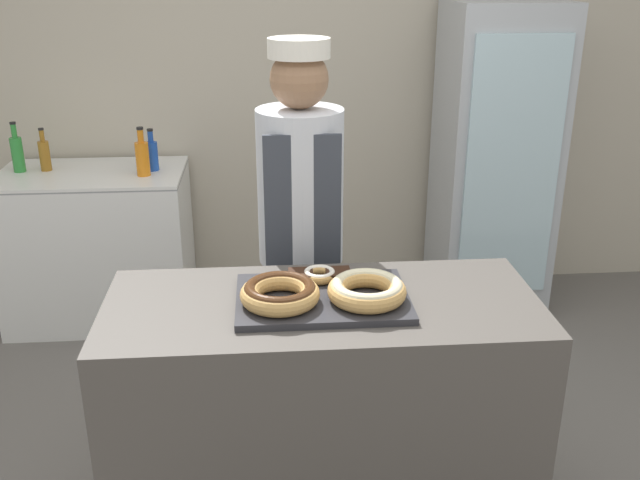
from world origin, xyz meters
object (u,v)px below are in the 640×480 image
(serving_tray, at_px, (322,298))
(brownie_back_left, at_px, (301,276))
(chest_freezer, at_px, (99,245))
(bottle_blue, at_px, (152,154))
(donut_mini_center, at_px, (319,274))
(baker_person, at_px, (301,239))
(bottle_orange, at_px, (142,157))
(beverage_fridge, at_px, (494,162))
(bottle_green, at_px, (17,153))
(donut_chocolate_glaze, at_px, (280,292))
(brownie_back_right, at_px, (338,275))
(donut_light_glaze, at_px, (367,289))
(bottle_amber, at_px, (45,154))

(serving_tray, distance_m, brownie_back_left, 0.14)
(chest_freezer, distance_m, bottle_blue, 0.63)
(donut_mini_center, height_order, brownie_back_left, donut_mini_center)
(baker_person, bearing_deg, bottle_orange, 125.93)
(beverage_fridge, height_order, bottle_green, beverage_fridge)
(serving_tray, relative_size, bottle_orange, 2.14)
(donut_chocolate_glaze, bearing_deg, bottle_orange, 111.87)
(serving_tray, xyz_separation_m, brownie_back_right, (0.06, 0.12, 0.03))
(serving_tray, bearing_deg, donut_light_glaze, -17.61)
(serving_tray, height_order, brownie_back_left, brownie_back_left)
(bottle_green, bearing_deg, chest_freezer, -6.18)
(donut_light_glaze, relative_size, bottle_amber, 1.08)
(donut_mini_center, xyz_separation_m, bottle_blue, (-0.79, 1.65, 0.01))
(serving_tray, height_order, brownie_back_right, brownie_back_right)
(donut_chocolate_glaze, distance_m, bottle_orange, 1.85)
(bottle_amber, bearing_deg, bottle_green, -174.35)
(baker_person, height_order, bottle_green, baker_person)
(donut_light_glaze, height_order, brownie_back_right, donut_light_glaze)
(donut_mini_center, xyz_separation_m, beverage_fridge, (1.13, 1.63, -0.07))
(donut_light_glaze, height_order, bottle_green, bottle_green)
(donut_light_glaze, xyz_separation_m, bottle_green, (-1.66, 1.85, 0.01))
(brownie_back_right, relative_size, bottle_amber, 0.36)
(serving_tray, bearing_deg, brownie_back_left, 117.77)
(brownie_back_left, distance_m, bottle_green, 2.22)
(brownie_back_left, height_order, brownie_back_right, same)
(baker_person, distance_m, bottle_blue, 1.41)
(baker_person, xyz_separation_m, bottle_blue, (-0.75, 1.19, 0.06))
(bottle_blue, bearing_deg, bottle_green, 177.62)
(brownie_back_right, relative_size, baker_person, 0.05)
(donut_mini_center, relative_size, bottle_blue, 0.53)
(brownie_back_right, height_order, bottle_green, bottle_green)
(bottle_orange, bearing_deg, bottle_blue, 69.94)
(brownie_back_left, xyz_separation_m, chest_freezer, (-1.07, 1.64, -0.51))
(brownie_back_right, distance_m, baker_person, 0.47)
(donut_light_glaze, height_order, bottle_orange, bottle_orange)
(brownie_back_right, height_order, bottle_amber, bottle_amber)
(brownie_back_right, xyz_separation_m, bottle_orange, (-0.89, 1.55, 0.02))
(brownie_back_right, height_order, baker_person, baker_person)
(donut_light_glaze, bearing_deg, bottle_blue, 117.22)
(beverage_fridge, bearing_deg, donut_mini_center, -124.81)
(donut_light_glaze, relative_size, donut_mini_center, 2.11)
(brownie_back_left, bearing_deg, beverage_fridge, 53.69)
(chest_freezer, bearing_deg, brownie_back_left, -56.78)
(donut_chocolate_glaze, relative_size, brownie_back_right, 3.02)
(brownie_back_right, relative_size, beverage_fridge, 0.05)
(bottle_amber, bearing_deg, bottle_orange, -14.49)
(brownie_back_left, bearing_deg, baker_person, 86.78)
(brownie_back_right, height_order, chest_freezer, brownie_back_right)
(donut_chocolate_glaze, height_order, chest_freezer, donut_chocolate_glaze)
(donut_mini_center, relative_size, brownie_back_right, 1.43)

